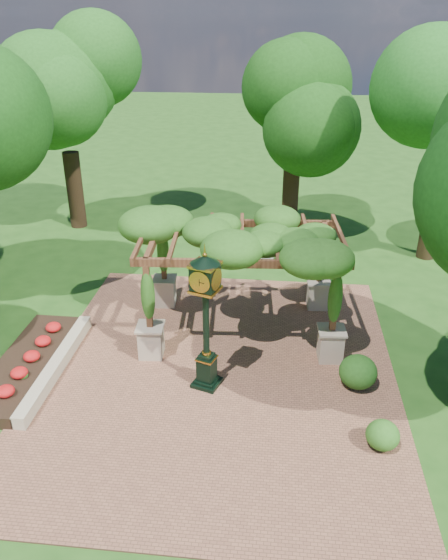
# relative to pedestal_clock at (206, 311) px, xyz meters

# --- Properties ---
(ground) EXTENTS (120.00, 120.00, 0.00)m
(ground) POSITION_rel_pedestal_clock_xyz_m (0.24, -0.33, -2.37)
(ground) COLOR #1E4714
(ground) RESTS_ON ground
(brick_plaza) EXTENTS (10.00, 12.00, 0.04)m
(brick_plaza) POSITION_rel_pedestal_clock_xyz_m (0.24, 0.67, -2.35)
(brick_plaza) COLOR brown
(brick_plaza) RESTS_ON ground
(border_wall) EXTENTS (0.35, 5.00, 0.40)m
(border_wall) POSITION_rel_pedestal_clock_xyz_m (-4.36, 0.17, -2.17)
(border_wall) COLOR #C6B793
(border_wall) RESTS_ON ground
(flower_bed) EXTENTS (1.50, 5.00, 0.36)m
(flower_bed) POSITION_rel_pedestal_clock_xyz_m (-5.26, 0.17, -2.19)
(flower_bed) COLOR red
(flower_bed) RESTS_ON ground
(pedestal_clock) EXTENTS (0.99, 0.99, 3.96)m
(pedestal_clock) POSITION_rel_pedestal_clock_xyz_m (0.00, 0.00, 0.00)
(pedestal_clock) COLOR black
(pedestal_clock) RESTS_ON brick_plaza
(pergola) EXTENTS (6.40, 4.28, 3.86)m
(pergola) POSITION_rel_pedestal_clock_xyz_m (0.69, 3.03, 0.80)
(pergola) COLOR tan
(pergola) RESTS_ON brick_plaza
(sundial) EXTENTS (0.73, 0.73, 1.12)m
(sundial) POSITION_rel_pedestal_clock_xyz_m (1.25, 8.50, -1.88)
(sundial) COLOR #9C9B93
(sundial) RESTS_ON ground
(shrub_front) EXTENTS (0.87, 0.87, 0.71)m
(shrub_front) POSITION_rel_pedestal_clock_xyz_m (4.42, -1.95, -1.98)
(shrub_front) COLOR #295E1A
(shrub_front) RESTS_ON brick_plaza
(shrub_mid) EXTENTS (1.08, 1.08, 0.93)m
(shrub_mid) POSITION_rel_pedestal_clock_xyz_m (4.10, 0.36, -1.87)
(shrub_mid) COLOR #204D15
(shrub_mid) RESTS_ON brick_plaza
(shrub_back) EXTENTS (1.09, 1.09, 0.78)m
(shrub_back) POSITION_rel_pedestal_clock_xyz_m (3.47, 5.83, -1.94)
(shrub_back) COLOR #266A1E
(shrub_back) RESTS_ON brick_plaza
(tree_west_far) EXTENTS (4.90, 4.90, 9.18)m
(tree_west_far) POSITION_rel_pedestal_clock_xyz_m (-7.81, 11.75, 3.93)
(tree_west_far) COLOR #312013
(tree_west_far) RESTS_ON ground
(tree_north) EXTENTS (4.12, 4.12, 8.07)m
(tree_north) POSITION_rel_pedestal_clock_xyz_m (2.23, 12.31, 3.14)
(tree_north) COLOR #382116
(tree_north) RESTS_ON ground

